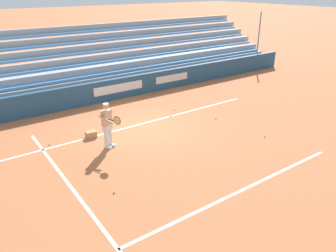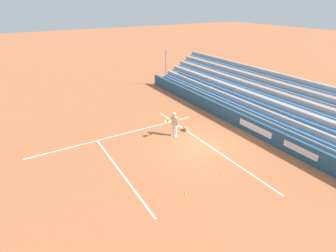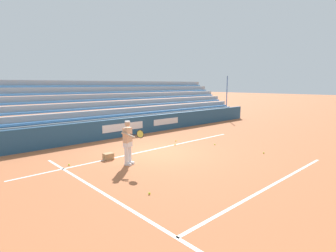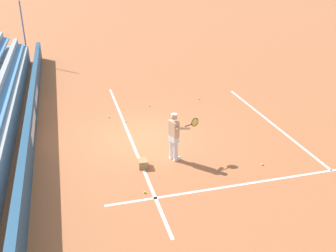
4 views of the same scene
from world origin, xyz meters
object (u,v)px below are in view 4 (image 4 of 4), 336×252
at_px(tennis_ball_by_box, 145,192).
at_px(tennis_ball_near_player, 199,99).
at_px(tennis_ball_midcourt, 125,121).
at_px(tennis_ball_on_baseline, 149,106).
at_px(ball_box_cardboard, 143,163).
at_px(tennis_ball_stray_back, 262,164).
at_px(tennis_ball_far_right, 109,117).
at_px(tennis_player, 175,136).

relative_size(tennis_ball_by_box, tennis_ball_near_player, 1.00).
bearing_deg(tennis_ball_midcourt, tennis_ball_on_baseline, 137.52).
height_order(ball_box_cardboard, tennis_ball_stray_back, ball_box_cardboard).
distance_m(tennis_ball_on_baseline, tennis_ball_stray_back, 6.80).
height_order(ball_box_cardboard, tennis_ball_far_right, ball_box_cardboard).
bearing_deg(tennis_ball_near_player, ball_box_cardboard, -35.13).
xyz_separation_m(ball_box_cardboard, tennis_ball_stray_back, (0.96, 3.93, -0.10)).
bearing_deg(tennis_ball_on_baseline, tennis_ball_by_box, -13.82).
distance_m(tennis_player, tennis_ball_near_player, 6.16).
distance_m(ball_box_cardboard, tennis_ball_by_box, 1.58).
bearing_deg(tennis_player, tennis_ball_stray_back, 66.86).
distance_m(tennis_ball_by_box, tennis_ball_stray_back, 4.24).
bearing_deg(tennis_player, ball_box_cardboard, -79.37).
bearing_deg(tennis_ball_on_baseline, tennis_ball_near_player, 96.05).
relative_size(tennis_player, tennis_ball_by_box, 25.98).
bearing_deg(tennis_ball_midcourt, tennis_ball_by_box, -3.34).
xyz_separation_m(tennis_player, tennis_ball_midcourt, (-3.63, -1.13, -0.86)).
xyz_separation_m(tennis_ball_near_player, tennis_ball_midcourt, (1.78, -3.92, 0.00)).
distance_m(tennis_player, tennis_ball_by_box, 2.44).
bearing_deg(tennis_ball_by_box, tennis_player, 140.98).
distance_m(tennis_ball_on_baseline, tennis_ball_near_player, 2.55).
xyz_separation_m(tennis_ball_stray_back, tennis_ball_far_right, (-5.46, -4.49, 0.00)).
relative_size(tennis_player, tennis_ball_stray_back, 25.98).
bearing_deg(tennis_ball_far_right, tennis_ball_stray_back, 39.42).
relative_size(tennis_ball_near_player, tennis_ball_stray_back, 1.00).
relative_size(tennis_ball_on_baseline, tennis_ball_midcourt, 1.00).
relative_size(tennis_player, tennis_ball_on_baseline, 25.98).
bearing_deg(tennis_player, tennis_ball_midcourt, -162.78).
bearing_deg(tennis_ball_stray_back, tennis_ball_near_player, 179.70).
bearing_deg(tennis_ball_midcourt, ball_box_cardboard, -0.63).
bearing_deg(tennis_ball_midcourt, tennis_ball_stray_back, 38.94).
relative_size(tennis_player, ball_box_cardboard, 4.29).
bearing_deg(tennis_ball_on_baseline, tennis_player, -2.93).
relative_size(ball_box_cardboard, tennis_ball_stray_back, 6.06).
distance_m(tennis_player, tennis_ball_far_right, 4.70).
bearing_deg(tennis_ball_by_box, tennis_ball_on_baseline, 166.18).
bearing_deg(ball_box_cardboard, tennis_ball_on_baseline, 165.07).
height_order(tennis_ball_near_player, tennis_ball_far_right, same).
height_order(tennis_player, tennis_ball_on_baseline, tennis_player).
xyz_separation_m(tennis_player, tennis_ball_on_baseline, (-5.15, 0.26, -0.86)).
relative_size(ball_box_cardboard, tennis_ball_far_right, 6.06).
height_order(tennis_player, tennis_ball_by_box, tennis_player).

